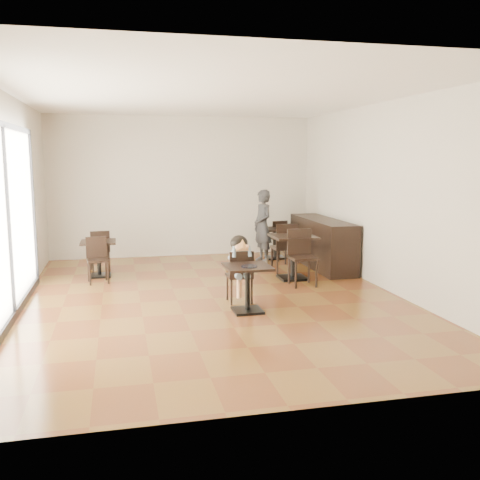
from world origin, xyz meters
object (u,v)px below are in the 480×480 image
object	(u,v)px
child_chair	(239,276)
chair_back_b	(289,244)
chair_mid_b	(303,258)
adult_patron	(263,226)
cafe_table_mid	(293,257)
chair_mid_a	(284,248)
child_table	(248,289)
cafe_table_left	(99,259)
chair_left_a	(100,250)
cafe_table_back	(275,243)
chair_left_b	(98,260)
chair_back_a	(277,238)
child	(239,269)

from	to	relation	value
child_chair	chair_back_b	world-z (taller)	child_chair
child_chair	chair_mid_b	size ratio (longest dim) A/B	0.84
child_chair	adult_patron	xyz separation A→B (m)	(1.24, 3.16, 0.37)
cafe_table_mid	chair_back_b	distance (m)	1.59
child_chair	chair_mid_b	bearing A→B (deg)	-148.32
chair_mid_a	chair_mid_b	distance (m)	1.10
child_table	adult_patron	xyz separation A→B (m)	(1.24, 3.71, 0.44)
adult_patron	cafe_table_mid	xyz separation A→B (m)	(0.10, -1.78, -0.37)
cafe_table_left	chair_left_a	xyz separation A→B (m)	(-0.00, 0.55, 0.07)
cafe_table_back	chair_mid_b	size ratio (longest dim) A/B	0.69
cafe_table_mid	child_table	bearing A→B (deg)	-124.81
chair_mid_a	chair_mid_b	size ratio (longest dim) A/B	1.00
cafe_table_left	chair_left_a	distance (m)	0.55
cafe_table_back	chair_back_b	size ratio (longest dim) A/B	0.83
adult_patron	chair_left_b	xyz separation A→B (m)	(-3.45, -1.31, -0.37)
adult_patron	cafe_table_mid	distance (m)	1.82
chair_left_b	child_chair	bearing A→B (deg)	-47.73
chair_mid_a	cafe_table_back	bearing A→B (deg)	-100.65
child_table	chair_back_a	world-z (taller)	chair_back_a
chair_mid_a	chair_left_b	world-z (taller)	chair_mid_a
adult_patron	chair_back_b	xyz separation A→B (m)	(0.52, -0.25, -0.37)
child	chair_back_a	xyz separation A→B (m)	(1.76, 3.82, -0.11)
chair_mid_b	chair_back_a	size ratio (longest dim) A/B	1.20
chair_mid_b	chair_back_a	bearing A→B (deg)	81.68
child	cafe_table_left	xyz separation A→B (m)	(-2.21, 2.40, -0.18)
child_chair	child	world-z (taller)	child
child_chair	cafe_table_left	xyz separation A→B (m)	(-2.21, 2.40, -0.08)
adult_patron	chair_left_a	size ratio (longest dim) A/B	1.90
cafe_table_left	chair_left_a	world-z (taller)	chair_left_a
chair_left_b	chair_back_a	distance (m)	4.43
chair_mid_b	chair_back_b	xyz separation A→B (m)	(0.42, 2.08, -0.08)
chair_mid_b	chair_back_a	distance (m)	3.02
child	chair_left_a	world-z (taller)	child
cafe_table_left	chair_left_a	size ratio (longest dim) A/B	0.83
adult_patron	chair_left_b	distance (m)	3.71
child_table	adult_patron	world-z (taller)	adult_patron
chair_left_a	chair_back_b	world-z (taller)	chair_left_a
child_table	cafe_table_left	distance (m)	3.69
child_chair	adult_patron	distance (m)	3.41
chair_back_b	cafe_table_mid	bearing A→B (deg)	-115.60
child_chair	child	xyz separation A→B (m)	(0.00, 0.00, 0.11)
adult_patron	cafe_table_back	distance (m)	0.66
chair_back_a	cafe_table_back	bearing A→B (deg)	58.38
child_chair	chair_back_b	bearing A→B (deg)	-121.13
child_chair	chair_left_b	bearing A→B (deg)	-39.96
chair_left_a	cafe_table_left	bearing A→B (deg)	82.23
child_table	cafe_table_back	distance (m)	4.32
adult_patron	cafe_table_left	bearing A→B (deg)	-88.00
cafe_table_back	chair_left_b	bearing A→B (deg)	-157.25
chair_left_a	child	bearing A→B (deg)	119.06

